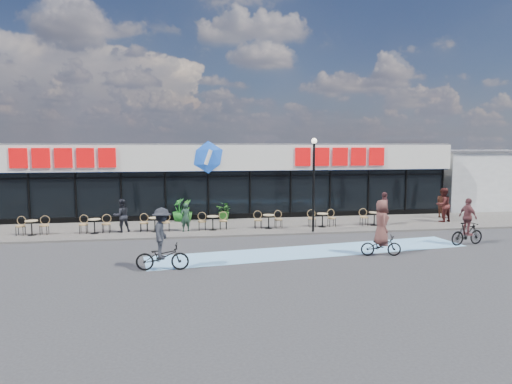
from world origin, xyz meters
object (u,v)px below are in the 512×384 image
cyclist_a (381,233)px  potted_plant_mid (186,210)px  lamp_post (314,176)px  cyclist_b (467,226)px  patron_right (122,216)px  potted_plant_left (179,210)px  pedestrian_b (443,203)px  potted_plant_right (225,211)px  pedestrian_a (384,208)px  patron_left (185,217)px  pedestrian_c (443,205)px

cyclist_a → potted_plant_mid: bearing=130.3°
lamp_post → potted_plant_mid: size_ratio=3.81×
cyclist_a → cyclist_b: 4.88m
patron_right → cyclist_a: cyclist_a is taller
lamp_post → potted_plant_left: bearing=148.0°
pedestrian_b → potted_plant_right: bearing=81.4°
cyclist_a → pedestrian_b: bearing=46.8°
potted_plant_left → pedestrian_b: bearing=-4.2°
potted_plant_left → pedestrian_a: pedestrian_a is taller
patron_left → pedestrian_a: (10.91, 0.25, 0.19)m
cyclist_a → cyclist_b: size_ratio=1.08×
patron_right → cyclist_a: size_ratio=0.73×
lamp_post → pedestrian_c: bearing=11.7°
lamp_post → pedestrian_a: lamp_post is taller
potted_plant_mid → potted_plant_right: bearing=2.7°
patron_right → pedestrian_c: pedestrian_c is taller
potted_plant_right → cyclist_b: cyclist_b is taller
patron_right → patron_left: bearing=150.0°
potted_plant_right → cyclist_a: (5.59, -9.33, 0.33)m
lamp_post → patron_left: size_ratio=3.27×
lamp_post → cyclist_b: lamp_post is taller
pedestrian_a → cyclist_b: cyclist_b is taller
potted_plant_left → cyclist_b: 15.21m
potted_plant_left → patron_right: size_ratio=0.78×
patron_left → lamp_post: bearing=149.1°
patron_left → pedestrian_c: (14.66, 0.62, 0.26)m
potted_plant_mid → pedestrian_b: 15.46m
potted_plant_left → patron_right: patron_right is taller
patron_left → cyclist_b: (12.60, -4.78, 0.04)m
pedestrian_a → pedestrian_c: 3.77m
pedestrian_b → cyclist_a: size_ratio=0.77×
pedestrian_a → pedestrian_c: bearing=114.0°
patron_left → pedestrian_a: pedestrian_a is taller
potted_plant_mid → patron_right: size_ratio=0.74×
pedestrian_a → cyclist_b: (1.69, -5.03, -0.15)m
potted_plant_right → patron_right: (-5.51, -2.97, 0.31)m
potted_plant_right → patron_right: bearing=-151.7°
patron_left → pedestrian_b: (15.48, 2.00, 0.17)m
pedestrian_c → cyclist_a: size_ratio=0.85×
potted_plant_mid → patron_left: size_ratio=0.86×
potted_plant_right → pedestrian_b: pedestrian_b is taller
potted_plant_right → cyclist_b: 13.07m
patron_right → cyclist_a: 12.80m
potted_plant_left → potted_plant_mid: size_ratio=1.06×
pedestrian_b → cyclist_b: bearing=153.9°
potted_plant_right → pedestrian_a: pedestrian_a is taller
pedestrian_b → pedestrian_c: (-0.82, -1.38, 0.09)m
lamp_post → potted_plant_left: lamp_post is taller
potted_plant_right → patron_right: size_ratio=0.63×
lamp_post → potted_plant_mid: (-6.39, 4.25, -2.23)m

